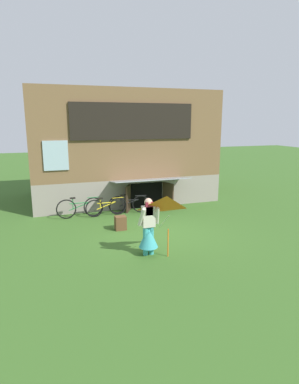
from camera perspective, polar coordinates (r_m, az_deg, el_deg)
The scene contains 8 objects.
ground_plane at distance 10.64m, azimuth 1.83°, elevation -7.01°, with size 60.00×60.00×0.00m, color #386023.
log_house at distance 15.17m, azimuth -5.31°, elevation 8.17°, with size 7.92×5.78×4.83m.
person at distance 8.66m, azimuth -0.19°, elevation -7.00°, with size 0.61×0.52×1.58m.
kite at distance 8.03m, azimuth 3.08°, elevation -3.89°, with size 1.12×1.16×1.60m.
bicycle_black at distance 12.64m, azimuth -3.67°, elevation -2.14°, with size 1.61×0.30×0.74m.
bicycle_yellow at distance 12.33m, azimuth -7.70°, elevation -2.63°, with size 1.60×0.09×0.73m.
bicycle_green at distance 12.30m, azimuth -12.27°, elevation -2.71°, with size 1.74×0.08×0.79m.
wooden_crate at distance 10.78m, azimuth -5.18°, elevation -5.49°, with size 0.36×0.31×0.46m, color brown.
Camera 1 is at (-3.56, -9.37, 3.56)m, focal length 30.02 mm.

